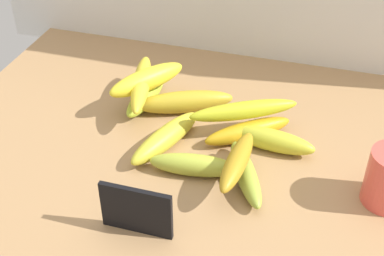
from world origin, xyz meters
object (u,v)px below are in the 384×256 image
at_px(banana_0, 166,137).
at_px(banana_5, 185,102).
at_px(banana_7, 141,83).
at_px(banana_1, 194,165).
at_px(banana_3, 146,96).
at_px(chalkboard_sign, 137,212).
at_px(banana_8, 237,161).
at_px(banana_10, 244,110).
at_px(banana_6, 271,140).
at_px(banana_9, 147,80).
at_px(banana_4, 246,173).
at_px(banana_2, 248,131).

bearing_deg(banana_0, banana_5, 90.04).
xyz_separation_m(banana_5, banana_7, (-0.08, -0.01, 0.03)).
height_order(banana_1, banana_7, banana_7).
bearing_deg(banana_3, banana_7, -101.85).
bearing_deg(chalkboard_sign, banana_5, 94.36).
relative_size(banana_7, banana_8, 1.32).
relative_size(banana_1, banana_10, 0.75).
bearing_deg(banana_3, chalkboard_sign, -71.67).
distance_m(banana_5, banana_6, 0.20).
bearing_deg(banana_9, banana_10, -10.86).
relative_size(banana_9, banana_10, 0.83).
bearing_deg(banana_3, banana_0, -55.17).
distance_m(banana_1, banana_9, 0.23).
xyz_separation_m(chalkboard_sign, banana_5, (-0.02, 0.32, -0.02)).
height_order(banana_0, banana_6, same).
distance_m(banana_8, banana_10, 0.14).
relative_size(banana_0, banana_6, 1.16).
height_order(banana_7, banana_10, banana_7).
bearing_deg(banana_8, banana_7, 143.40).
bearing_deg(banana_4, banana_2, 99.64).
xyz_separation_m(banana_4, banana_7, (-0.24, 0.16, 0.04)).
bearing_deg(chalkboard_sign, banana_8, 49.43).
relative_size(banana_0, banana_3, 1.20).
relative_size(banana_6, banana_9, 0.93).
bearing_deg(banana_5, banana_4, -46.65).
xyz_separation_m(banana_2, banana_3, (-0.22, 0.05, 0.00)).
xyz_separation_m(banana_1, banana_10, (0.06, 0.13, 0.03)).
xyz_separation_m(banana_0, banana_2, (0.14, 0.06, -0.00)).
xyz_separation_m(banana_0, banana_7, (-0.08, 0.11, 0.04)).
height_order(banana_4, banana_9, banana_9).
distance_m(chalkboard_sign, banana_8, 0.18).
bearing_deg(banana_1, banana_10, 67.50).
distance_m(banana_1, banana_6, 0.15).
height_order(banana_8, banana_9, banana_9).
bearing_deg(banana_1, banana_0, 140.59).
relative_size(banana_3, banana_8, 0.99).
distance_m(banana_4, banana_5, 0.23).
relative_size(chalkboard_sign, banana_8, 0.72).
height_order(chalkboard_sign, banana_5, chalkboard_sign).
bearing_deg(chalkboard_sign, banana_4, 49.18).
relative_size(chalkboard_sign, banana_0, 0.61).
distance_m(banana_6, banana_10, 0.07).
relative_size(banana_0, banana_7, 0.90).
bearing_deg(banana_0, chalkboard_sign, -83.20).
distance_m(chalkboard_sign, banana_0, 0.20).
bearing_deg(banana_5, banana_3, 178.50).
bearing_deg(banana_10, banana_6, -27.15).
height_order(banana_2, banana_4, banana_2).
height_order(chalkboard_sign, banana_7, chalkboard_sign).
bearing_deg(banana_10, banana_0, -148.32).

